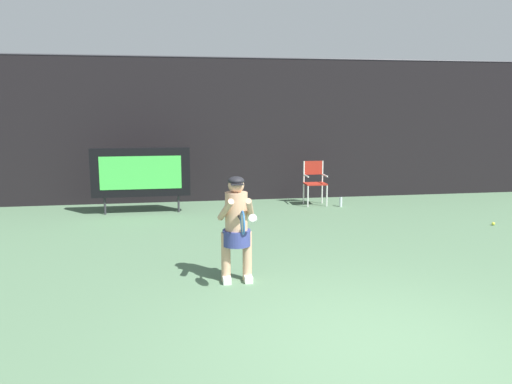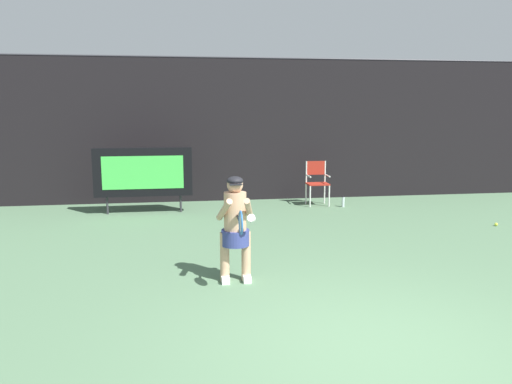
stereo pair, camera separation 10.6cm
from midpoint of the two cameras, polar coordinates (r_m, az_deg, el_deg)
The scene contains 8 objects.
ground at distance 5.38m, azimuth 13.96°, elevation -17.50°, with size 18.00×22.00×0.03m.
backdrop_screen at distance 13.23m, azimuth -0.78°, elevation 6.92°, with size 18.00×0.12×3.66m.
scoreboard at distance 11.81m, azimuth -13.02°, elevation 2.16°, with size 2.20×0.21×1.50m.
umpire_chair at distance 12.68m, azimuth 6.34°, elevation 1.34°, with size 0.52×0.44×1.08m.
water_bottle at distance 12.57m, azimuth 9.23°, elevation -1.08°, with size 0.07×0.07×0.27m.
tennis_player at distance 7.03m, azimuth -2.63°, elevation -3.69°, with size 0.53×0.60×1.48m.
tennis_racket at distance 6.50m, azimuth -2.00°, elevation -3.41°, with size 0.03×0.60×0.31m.
tennis_ball_loose at distance 11.55m, azimuth 24.82°, elevation -3.24°, with size 0.07×0.07×0.07m.
Camera 1 is at (-2.03, -4.56, 2.41)m, focal length 35.70 mm.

